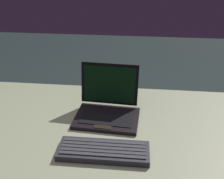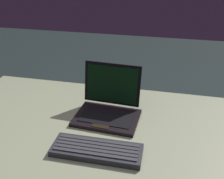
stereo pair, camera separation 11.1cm
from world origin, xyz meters
name	(u,v)px [view 2 (the right image)]	position (x,y,z in m)	size (l,w,h in m)	color
desk	(104,141)	(0.00, 0.00, 0.69)	(1.46, 0.77, 0.76)	#959D7B
laptop_front	(108,107)	(0.00, 0.10, 0.80)	(0.30, 0.25, 0.22)	black
external_keyboard	(97,150)	(0.01, -0.16, 0.77)	(0.34, 0.12, 0.03)	#2A2C32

